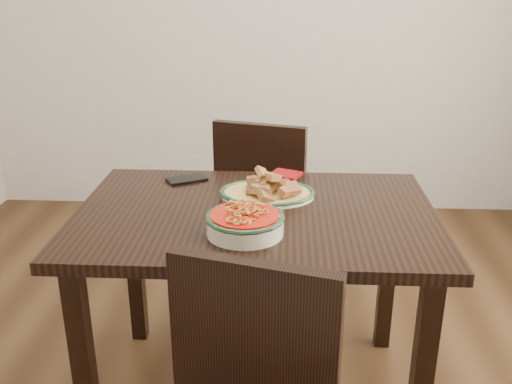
{
  "coord_description": "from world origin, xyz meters",
  "views": [
    {
      "loc": [
        0.21,
        -1.88,
        1.5
      ],
      "look_at": [
        0.11,
        -0.1,
        0.81
      ],
      "focal_mm": 40.0,
      "sensor_mm": 36.0,
      "label": 1
    }
  ],
  "objects_px": {
    "dining_table": "(256,237)",
    "chair_far": "(266,199)",
    "fish_plate": "(267,185)",
    "noodle_bowl": "(245,221)",
    "smartphone": "(187,179)"
  },
  "relations": [
    {
      "from": "smartphone",
      "to": "chair_far",
      "type": "bearing_deg",
      "value": 28.72
    },
    {
      "from": "chair_far",
      "to": "noodle_bowl",
      "type": "height_order",
      "value": "chair_far"
    },
    {
      "from": "fish_plate",
      "to": "smartphone",
      "type": "relative_size",
      "value": 2.26
    },
    {
      "from": "smartphone",
      "to": "dining_table",
      "type": "bearing_deg",
      "value": -73.46
    },
    {
      "from": "dining_table",
      "to": "chair_far",
      "type": "distance_m",
      "value": 0.75
    },
    {
      "from": "fish_plate",
      "to": "dining_table",
      "type": "bearing_deg",
      "value": -104.2
    },
    {
      "from": "fish_plate",
      "to": "smartphone",
      "type": "distance_m",
      "value": 0.35
    },
    {
      "from": "fish_plate",
      "to": "noodle_bowl",
      "type": "relative_size",
      "value": 1.36
    },
    {
      "from": "dining_table",
      "to": "chair_far",
      "type": "height_order",
      "value": "chair_far"
    },
    {
      "from": "chair_far",
      "to": "fish_plate",
      "type": "xyz_separation_m",
      "value": [
        0.02,
        -0.59,
        0.3
      ]
    },
    {
      "from": "smartphone",
      "to": "fish_plate",
      "type": "bearing_deg",
      "value": -53.39
    },
    {
      "from": "noodle_bowl",
      "to": "smartphone",
      "type": "distance_m",
      "value": 0.53
    },
    {
      "from": "fish_plate",
      "to": "smartphone",
      "type": "bearing_deg",
      "value": 154.76
    },
    {
      "from": "dining_table",
      "to": "noodle_bowl",
      "type": "bearing_deg",
      "value": -97.29
    },
    {
      "from": "noodle_bowl",
      "to": "smartphone",
      "type": "relative_size",
      "value": 1.66
    }
  ]
}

